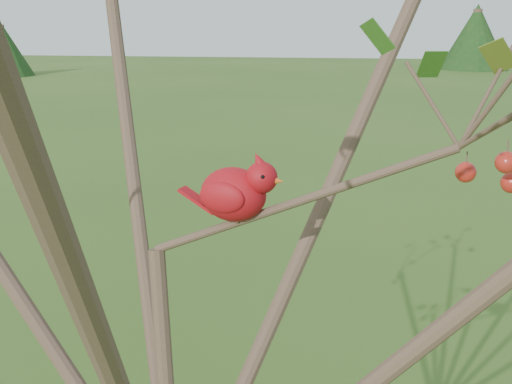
% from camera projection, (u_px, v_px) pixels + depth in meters
% --- Properties ---
extents(crabapple_tree, '(2.35, 2.05, 2.95)m').
position_uv_depth(crabapple_tree, '(172.00, 188.00, 1.20)').
color(crabapple_tree, '#3B2C20').
rests_on(crabapple_tree, ground).
extents(cardinal, '(0.23, 0.14, 0.16)m').
position_uv_depth(cardinal, '(237.00, 192.00, 1.30)').
color(cardinal, '#AE0E17').
rests_on(cardinal, ground).
extents(distant_trees, '(44.54, 15.70, 3.08)m').
position_uv_depth(distant_trees, '(361.00, 46.00, 25.59)').
color(distant_trees, '#3B2C20').
rests_on(distant_trees, ground).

